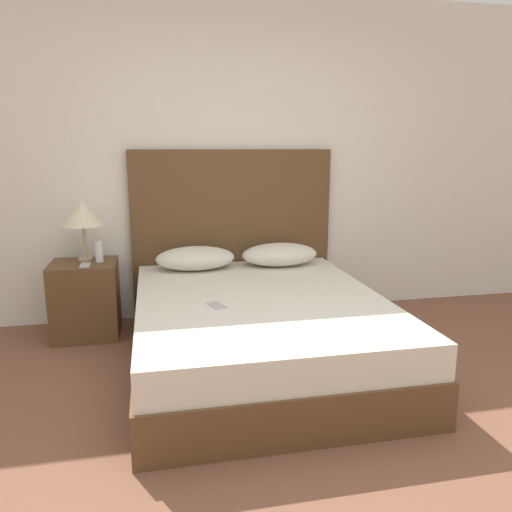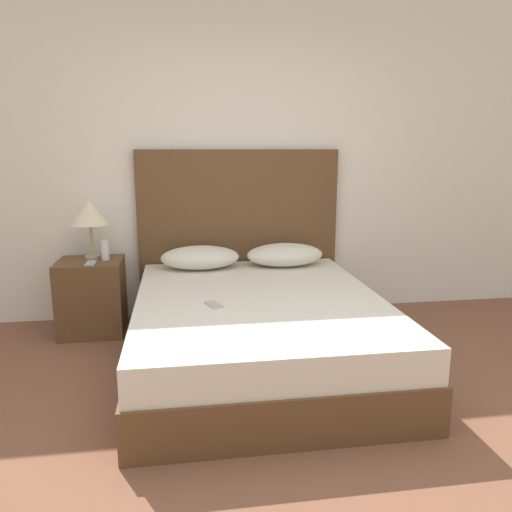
# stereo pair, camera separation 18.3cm
# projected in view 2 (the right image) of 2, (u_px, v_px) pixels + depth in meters

# --- Properties ---
(ground_plane) EXTENTS (16.00, 16.00, 0.00)m
(ground_plane) POSITION_uv_depth(u_px,v_px,m) (301.00, 461.00, 2.37)
(ground_plane) COLOR brown
(wall_back) EXTENTS (10.00, 0.06, 2.70)m
(wall_back) POSITION_uv_depth(u_px,v_px,m) (241.00, 160.00, 4.28)
(wall_back) COLOR white
(wall_back) RESTS_ON ground_plane
(bed) EXTENTS (1.64, 2.11, 0.48)m
(bed) POSITION_uv_depth(u_px,v_px,m) (258.00, 330.00, 3.40)
(bed) COLOR brown
(bed) RESTS_ON ground_plane
(headboard) EXTENTS (1.73, 0.05, 1.44)m
(headboard) POSITION_uv_depth(u_px,v_px,m) (239.00, 234.00, 4.34)
(headboard) COLOR brown
(headboard) RESTS_ON ground_plane
(pillow_left) EXTENTS (0.64, 0.37, 0.19)m
(pillow_left) POSITION_uv_depth(u_px,v_px,m) (200.00, 258.00, 4.06)
(pillow_left) COLOR silver
(pillow_left) RESTS_ON bed
(pillow_right) EXTENTS (0.64, 0.37, 0.19)m
(pillow_right) POSITION_uv_depth(u_px,v_px,m) (285.00, 255.00, 4.17)
(pillow_right) COLOR silver
(pillow_right) RESTS_ON bed
(phone_on_bed) EXTENTS (0.12, 0.16, 0.01)m
(phone_on_bed) POSITION_uv_depth(u_px,v_px,m) (214.00, 305.00, 3.13)
(phone_on_bed) COLOR #B7B7BC
(phone_on_bed) RESTS_ON bed
(nightstand) EXTENTS (0.49, 0.45, 0.59)m
(nightstand) POSITION_uv_depth(u_px,v_px,m) (92.00, 297.00, 3.96)
(nightstand) COLOR brown
(nightstand) RESTS_ON ground_plane
(table_lamp) EXTENTS (0.31, 0.31, 0.46)m
(table_lamp) POSITION_uv_depth(u_px,v_px,m) (90.00, 213.00, 3.91)
(table_lamp) COLOR tan
(table_lamp) RESTS_ON nightstand
(phone_on_nightstand) EXTENTS (0.07, 0.15, 0.01)m
(phone_on_nightstand) POSITION_uv_depth(u_px,v_px,m) (91.00, 263.00, 3.79)
(phone_on_nightstand) COLOR #B7B7BC
(phone_on_nightstand) RESTS_ON nightstand
(toiletry_bottle) EXTENTS (0.06, 0.06, 0.16)m
(toiletry_bottle) POSITION_uv_depth(u_px,v_px,m) (105.00, 250.00, 3.91)
(toiletry_bottle) COLOR silver
(toiletry_bottle) RESTS_ON nightstand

